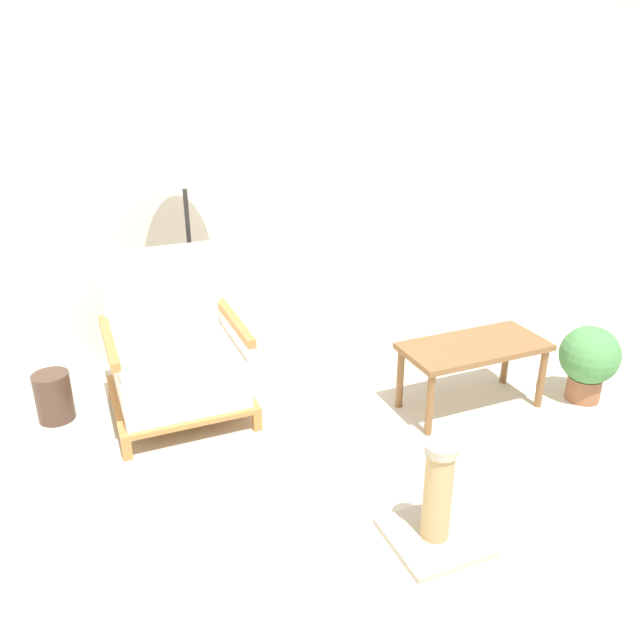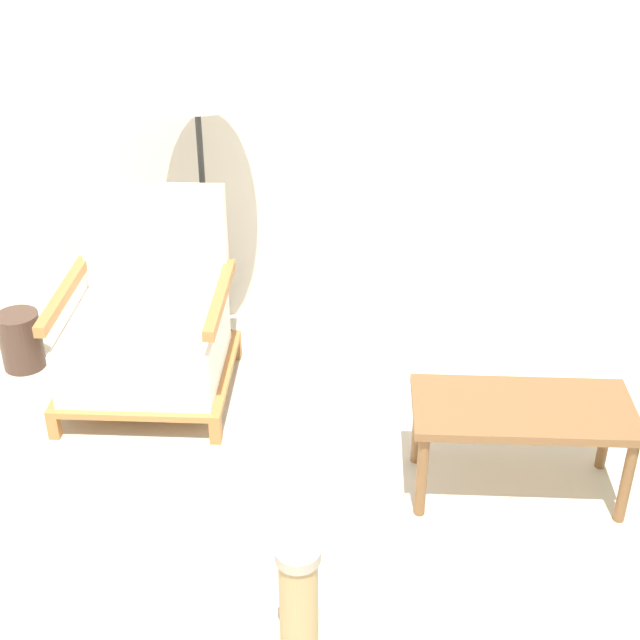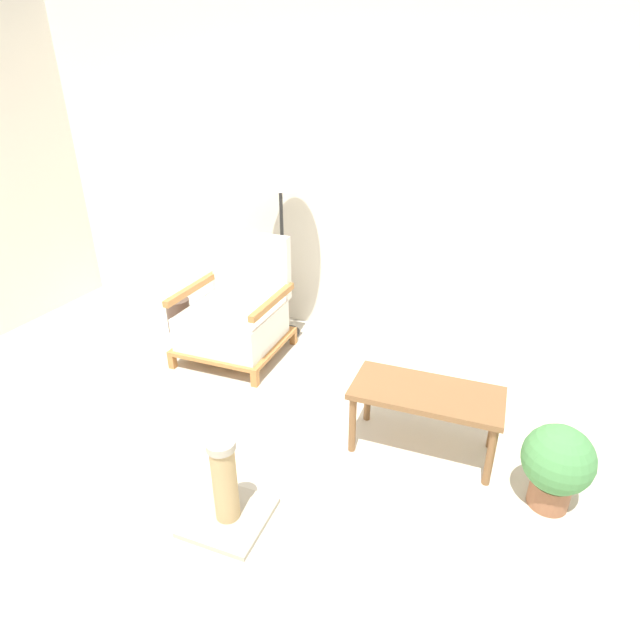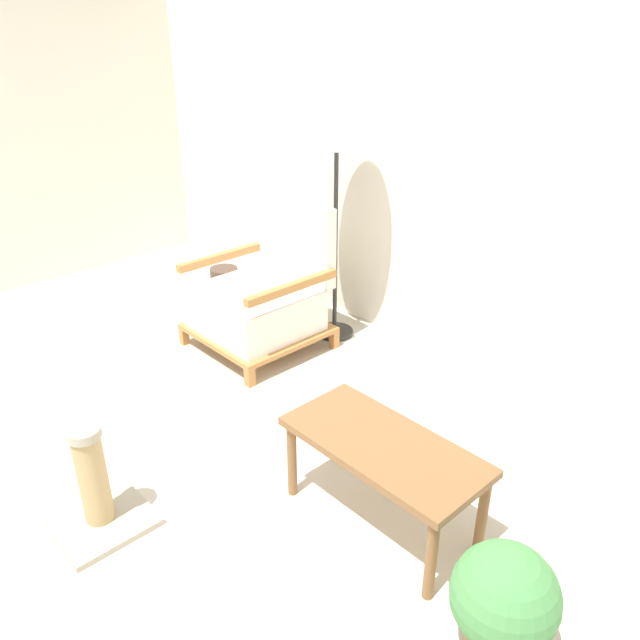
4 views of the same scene
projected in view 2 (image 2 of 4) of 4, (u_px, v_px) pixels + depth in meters
wall_back at (310, 69)px, 4.28m from camera, size 8.00×0.06×2.70m
armchair at (148, 330)px, 4.14m from camera, size 0.77×0.75×0.93m
floor_lamp at (195, 77)px, 3.99m from camera, size 0.50×0.50×1.58m
coffee_table at (522, 418)px, 3.49m from camera, size 0.86×0.41×0.42m
vase at (21, 340)px, 4.42m from camera, size 0.21×0.21×0.29m
scratching_post at (299, 625)px, 2.84m from camera, size 0.40×0.40×0.50m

